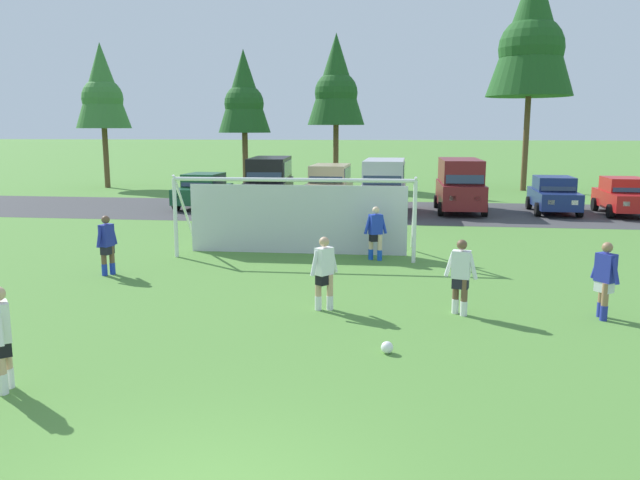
{
  "coord_description": "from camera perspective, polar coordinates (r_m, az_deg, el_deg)",
  "views": [
    {
      "loc": [
        2.03,
        -5.55,
        3.95
      ],
      "look_at": [
        0.05,
        9.47,
        1.23
      ],
      "focal_mm": 34.86,
      "sensor_mm": 36.0,
      "label": 1
    }
  ],
  "objects": [
    {
      "name": "tree_left_edge",
      "position": [
        44.66,
        -19.39,
        12.97
      ],
      "size": [
        3.57,
        3.57,
        9.53
      ],
      "color": "brown",
      "rests_on": "ground"
    },
    {
      "name": "ground_plane",
      "position": [
        21.02,
        1.84,
        -0.64
      ],
      "size": [
        400.0,
        400.0,
        0.0
      ],
      "primitive_type": "plane",
      "color": "#518438"
    },
    {
      "name": "parked_car_slot_center_right",
      "position": [
        30.5,
        12.73,
        5.04
      ],
      "size": [
        2.25,
        4.83,
        2.52
      ],
      "color": "maroon",
      "rests_on": "ground"
    },
    {
      "name": "tree_center_back",
      "position": [
        41.87,
        1.49,
        14.25
      ],
      "size": [
        3.77,
        3.77,
        10.06
      ],
      "color": "brown",
      "rests_on": "ground"
    },
    {
      "name": "player_winger_left",
      "position": [
        13.6,
        12.79,
        -3.35
      ],
      "size": [
        0.71,
        0.34,
        1.64
      ],
      "color": "brown",
      "rests_on": "ground"
    },
    {
      "name": "parked_car_slot_far_left",
      "position": [
        32.02,
        -10.65,
        4.51
      ],
      "size": [
        2.21,
        4.29,
        1.72
      ],
      "color": "#194C2D",
      "rests_on": "ground"
    },
    {
      "name": "player_trailing_back",
      "position": [
        17.83,
        -18.96,
        -0.47
      ],
      "size": [
        0.31,
        0.72,
        1.64
      ],
      "color": "brown",
      "rests_on": "ground"
    },
    {
      "name": "tree_mid_right",
      "position": [
        42.62,
        18.9,
        17.59
      ],
      "size": [
        5.35,
        5.35,
        14.27
      ],
      "color": "brown",
      "rests_on": "ground"
    },
    {
      "name": "soccer_goal",
      "position": [
        19.54,
        -2.2,
        2.37
      ],
      "size": [
        7.45,
        2.06,
        2.57
      ],
      "color": "white",
      "rests_on": "ground"
    },
    {
      "name": "parked_car_slot_center_left",
      "position": [
        31.35,
        0.9,
        5.0
      ],
      "size": [
        2.23,
        4.65,
        2.16
      ],
      "color": "tan",
      "rests_on": "ground"
    },
    {
      "name": "parked_car_slot_far_right",
      "position": [
        32.03,
        26.11,
        3.65
      ],
      "size": [
        2.14,
        4.26,
        1.72
      ],
      "color": "red",
      "rests_on": "ground"
    },
    {
      "name": "tree_mid_left",
      "position": [
        40.59,
        -7.0,
        13.14
      ],
      "size": [
        3.33,
        3.33,
        8.87
      ],
      "color": "brown",
      "rests_on": "ground"
    },
    {
      "name": "parked_car_slot_center",
      "position": [
        29.42,
        5.91,
        5.05
      ],
      "size": [
        2.26,
        4.83,
        2.52
      ],
      "color": "#B2B2BC",
      "rests_on": "ground"
    },
    {
      "name": "parked_car_slot_left",
      "position": [
        31.53,
        -4.63,
        5.42
      ],
      "size": [
        2.48,
        4.94,
        2.52
      ],
      "color": "black",
      "rests_on": "ground"
    },
    {
      "name": "soccer_ball",
      "position": [
        11.28,
        6.19,
        -9.78
      ],
      "size": [
        0.22,
        0.22,
        0.22
      ],
      "color": "white",
      "rests_on": "ground"
    },
    {
      "name": "player_striker_near",
      "position": [
        13.6,
        0.38,
        -3.09
      ],
      "size": [
        0.59,
        0.57,
        1.64
      ],
      "color": "tan",
      "rests_on": "ground"
    },
    {
      "name": "parked_car_slot_right",
      "position": [
        31.39,
        20.67,
        3.92
      ],
      "size": [
        2.16,
        4.27,
        1.72
      ],
      "color": "navy",
      "rests_on": "ground"
    },
    {
      "name": "parking_lot_strip",
      "position": [
        30.23,
        3.61,
        2.67
      ],
      "size": [
        52.0,
        8.4,
        0.01
      ],
      "primitive_type": "cube",
      "color": "#3D3D3F",
      "rests_on": "ground"
    },
    {
      "name": "player_midfield_center",
      "position": [
        18.87,
        5.12,
        0.61
      ],
      "size": [
        0.73,
        0.39,
        1.64
      ],
      "color": "beige",
      "rests_on": "ground"
    },
    {
      "name": "player_defender_far",
      "position": [
        10.61,
        -27.16,
        -8.12
      ],
      "size": [
        0.47,
        0.67,
        1.64
      ],
      "color": "tan",
      "rests_on": "ground"
    },
    {
      "name": "player_winger_right",
      "position": [
        14.27,
        24.67,
        -3.41
      ],
      "size": [
        0.45,
        0.68,
        1.64
      ],
      "color": "#936B4C",
      "rests_on": "ground"
    }
  ]
}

